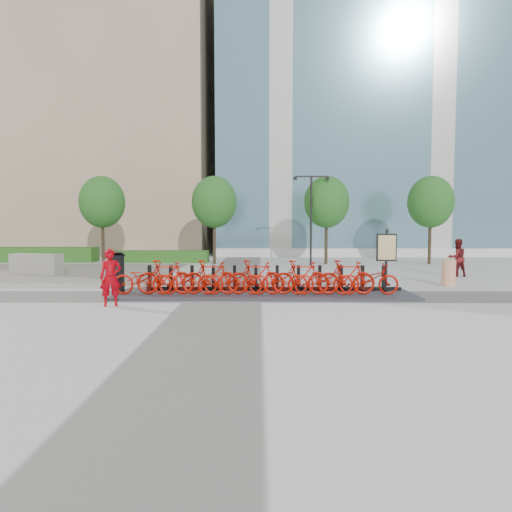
{
  "coord_description": "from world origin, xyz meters",
  "views": [
    {
      "loc": [
        1.12,
        -14.47,
        2.32
      ],
      "look_at": [
        1.0,
        1.5,
        1.2
      ],
      "focal_mm": 32.0,
      "sensor_mm": 36.0,
      "label": 1
    }
  ],
  "objects_px": {
    "kiosk": "(118,273)",
    "construction_barrel": "(449,273)",
    "jersey_barrier": "(36,264)",
    "worker_red": "(111,277)",
    "pedestrian": "(457,258)",
    "bike_0": "(143,279)",
    "map_sign": "(386,250)"
  },
  "relations": [
    {
      "from": "kiosk",
      "to": "construction_barrel",
      "type": "relative_size",
      "value": 1.37
    },
    {
      "from": "bike_0",
      "to": "jersey_barrier",
      "type": "xyz_separation_m",
      "value": [
        -6.6,
        6.48,
        -0.1
      ]
    },
    {
      "from": "worker_red",
      "to": "jersey_barrier",
      "type": "bearing_deg",
      "value": 109.97
    },
    {
      "from": "pedestrian",
      "to": "construction_barrel",
      "type": "xyz_separation_m",
      "value": [
        -1.63,
        -3.04,
        -0.34
      ]
    },
    {
      "from": "worker_red",
      "to": "pedestrian",
      "type": "distance_m",
      "value": 14.91
    },
    {
      "from": "worker_red",
      "to": "map_sign",
      "type": "relative_size",
      "value": 0.76
    },
    {
      "from": "worker_red",
      "to": "construction_barrel",
      "type": "relative_size",
      "value": 1.66
    },
    {
      "from": "pedestrian",
      "to": "construction_barrel",
      "type": "height_order",
      "value": "pedestrian"
    },
    {
      "from": "worker_red",
      "to": "map_sign",
      "type": "bearing_deg",
      "value": 3.62
    },
    {
      "from": "bike_0",
      "to": "worker_red",
      "type": "bearing_deg",
      "value": 163.43
    },
    {
      "from": "map_sign",
      "to": "construction_barrel",
      "type": "bearing_deg",
      "value": 25.41
    },
    {
      "from": "kiosk",
      "to": "map_sign",
      "type": "relative_size",
      "value": 0.63
    },
    {
      "from": "kiosk",
      "to": "pedestrian",
      "type": "height_order",
      "value": "pedestrian"
    },
    {
      "from": "worker_red",
      "to": "construction_barrel",
      "type": "bearing_deg",
      "value": 4.0
    },
    {
      "from": "bike_0",
      "to": "construction_barrel",
      "type": "relative_size",
      "value": 1.92
    },
    {
      "from": "worker_red",
      "to": "construction_barrel",
      "type": "xyz_separation_m",
      "value": [
        11.34,
        4.34,
        -0.32
      ]
    },
    {
      "from": "kiosk",
      "to": "construction_barrel",
      "type": "distance_m",
      "value": 12.01
    },
    {
      "from": "worker_red",
      "to": "jersey_barrier",
      "type": "distance_m",
      "value": 10.18
    },
    {
      "from": "map_sign",
      "to": "kiosk",
      "type": "bearing_deg",
      "value": -169.85
    },
    {
      "from": "kiosk",
      "to": "jersey_barrier",
      "type": "xyz_separation_m",
      "value": [
        -5.64,
        5.99,
        -0.25
      ]
    },
    {
      "from": "map_sign",
      "to": "pedestrian",
      "type": "bearing_deg",
      "value": 47.15
    },
    {
      "from": "worker_red",
      "to": "pedestrian",
      "type": "height_order",
      "value": "pedestrian"
    },
    {
      "from": "bike_0",
      "to": "pedestrian",
      "type": "height_order",
      "value": "pedestrian"
    },
    {
      "from": "bike_0",
      "to": "worker_red",
      "type": "relative_size",
      "value": 1.16
    },
    {
      "from": "jersey_barrier",
      "to": "kiosk",
      "type": "bearing_deg",
      "value": -32.42
    },
    {
      "from": "kiosk",
      "to": "construction_barrel",
      "type": "bearing_deg",
      "value": 15.24
    },
    {
      "from": "bike_0",
      "to": "jersey_barrier",
      "type": "relative_size",
      "value": 0.77
    },
    {
      "from": "kiosk",
      "to": "construction_barrel",
      "type": "xyz_separation_m",
      "value": [
        11.8,
        2.19,
        -0.23
      ]
    },
    {
      "from": "construction_barrel",
      "to": "jersey_barrier",
      "type": "xyz_separation_m",
      "value": [
        -17.45,
        3.8,
        -0.01
      ]
    },
    {
      "from": "bike_0",
      "to": "map_sign",
      "type": "xyz_separation_m",
      "value": [
        8.19,
        1.61,
        0.84
      ]
    },
    {
      "from": "pedestrian",
      "to": "worker_red",
      "type": "bearing_deg",
      "value": 22.39
    },
    {
      "from": "bike_0",
      "to": "map_sign",
      "type": "relative_size",
      "value": 0.88
    }
  ]
}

